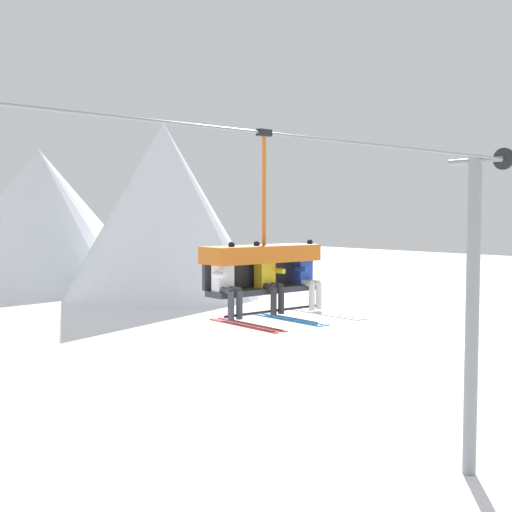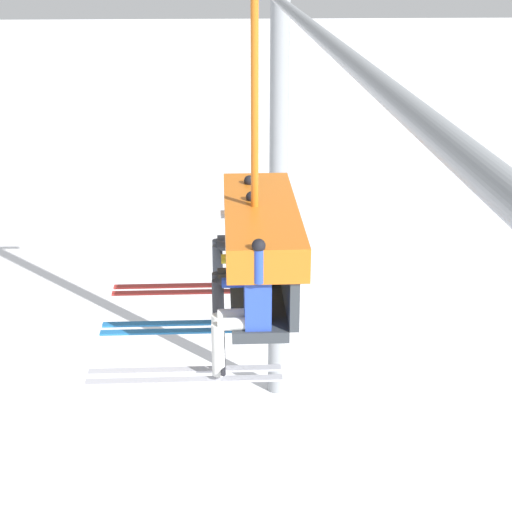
{
  "view_description": "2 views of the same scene",
  "coord_description": "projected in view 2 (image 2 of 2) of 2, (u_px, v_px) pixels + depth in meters",
  "views": [
    {
      "loc": [
        -6.86,
        -9.48,
        7.04
      ],
      "look_at": [
        0.23,
        -0.91,
        6.35
      ],
      "focal_mm": 45.0,
      "sensor_mm": 36.0,
      "label": 1
    },
    {
      "loc": [
        7.44,
        -1.12,
        8.76
      ],
      "look_at": [
        0.48,
        -0.79,
        6.01
      ],
      "focal_mm": 55.0,
      "sensor_mm": 36.0,
      "label": 2
    }
  ],
  "objects": [
    {
      "name": "lift_tower_near",
      "position": [
        278.0,
        183.0,
        15.0
      ],
      "size": [
        0.36,
        1.88,
        8.79
      ],
      "color": "gray",
      "rests_on": "ground_plane"
    },
    {
      "name": "chairlift_chair",
      "position": [
        262.0,
        234.0,
        7.39
      ],
      "size": [
        2.29,
        0.74,
        3.2
      ],
      "color": "#33383D"
    },
    {
      "name": "skier_white",
      "position": [
        238.0,
        230.0,
        8.35
      ],
      "size": [
        0.48,
        1.7,
        1.34
      ],
      "color": "silver"
    },
    {
      "name": "skier_yellow",
      "position": [
        240.0,
        263.0,
        7.49
      ],
      "size": [
        0.48,
        1.7,
        1.34
      ],
      "color": "yellow"
    },
    {
      "name": "skier_blue",
      "position": [
        243.0,
        304.0,
        6.62
      ],
      "size": [
        0.48,
        1.7,
        1.34
      ],
      "color": "#2847B7"
    }
  ]
}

